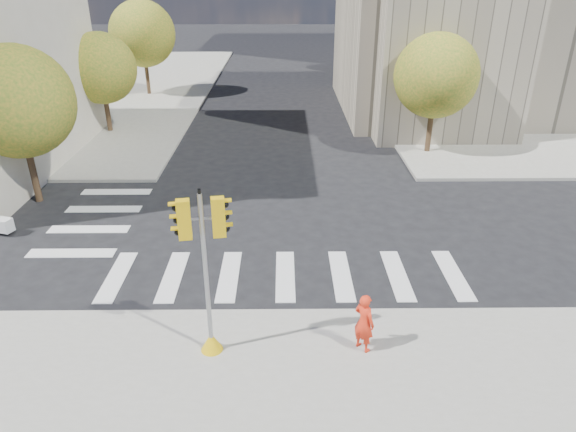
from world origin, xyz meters
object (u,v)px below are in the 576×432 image
object	(u,v)px
lamp_near	(427,53)
traffic_signal	(207,288)
lamp_far	(383,27)
photographer	(364,322)

from	to	relation	value
lamp_near	traffic_signal	world-z (taller)	lamp_near
lamp_near	lamp_far	world-z (taller)	same
traffic_signal	lamp_far	bearing A→B (deg)	64.73
lamp_far	traffic_signal	bearing A→B (deg)	-106.50
lamp_far	photographer	distance (m)	34.43
lamp_near	photographer	distance (m)	20.94
lamp_near	photographer	bearing A→B (deg)	-107.37
traffic_signal	photographer	distance (m)	3.97
lamp_far	photographer	world-z (taller)	lamp_far
lamp_near	lamp_far	distance (m)	14.00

